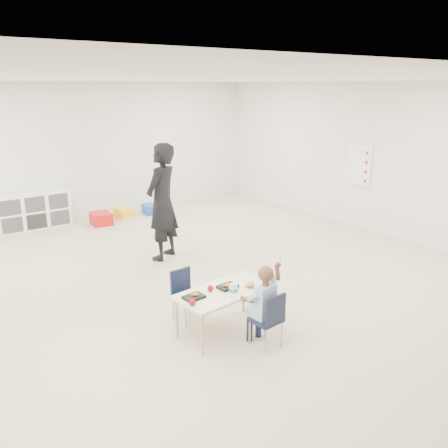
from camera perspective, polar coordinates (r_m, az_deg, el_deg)
room at (r=6.41m, az=-2.32°, el=4.38°), size 9.00×9.02×2.80m
table at (r=5.48m, az=0.09°, el=-10.41°), size 1.18×0.67×0.52m
chair_near at (r=5.23m, az=5.08°, el=-11.29°), size 0.33×0.31×0.63m
chair_far at (r=5.72m, az=-4.43°, el=-8.69°), size 0.33×0.31×0.63m
child at (r=5.14m, az=5.14°, el=-9.51°), size 0.45×0.45×0.99m
lunch_tray_near at (r=5.42m, az=0.43°, el=-7.53°), size 0.23×0.18×0.03m
lunch_tray_far at (r=5.18m, az=-3.65°, el=-8.76°), size 0.23×0.18×0.03m
milk_carton at (r=5.30m, az=1.13°, el=-7.71°), size 0.08×0.08×0.10m
bread_roll at (r=5.44m, az=3.21°, el=-7.23°), size 0.09×0.09×0.07m
apple_near at (r=5.33m, az=-1.65°, el=-7.73°), size 0.07×0.07×0.07m
apple_far at (r=5.02m, az=-3.84°, el=-9.38°), size 0.07×0.07×0.07m
cubby_shelf at (r=10.05m, az=-21.98°, el=1.47°), size 1.40×0.40×0.70m
rules_poster at (r=9.59m, az=15.82°, el=6.89°), size 0.02×0.60×0.80m
adult at (r=7.61m, az=-7.46°, el=2.63°), size 0.82×0.74×1.88m
bin_red at (r=9.96m, az=-14.57°, el=0.64°), size 0.44×0.53×0.24m
bin_yellow at (r=10.39m, az=-11.98°, el=1.35°), size 0.34×0.42×0.20m
bin_blue at (r=10.57m, az=-8.73°, el=1.80°), size 0.38×0.45×0.20m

